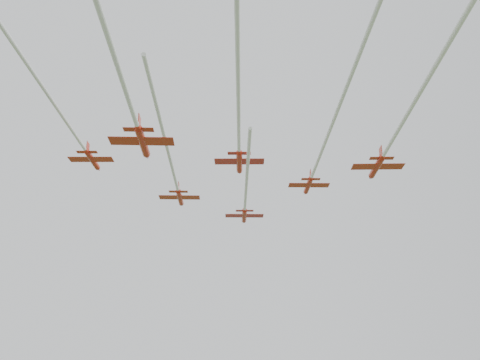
{
  "coord_description": "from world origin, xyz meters",
  "views": [
    {
      "loc": [
        4.74,
        -101.96,
        22.28
      ],
      "look_at": [
        1.91,
        -5.59,
        58.25
      ],
      "focal_mm": 40.0,
      "sensor_mm": 36.0,
      "label": 1
    }
  ],
  "objects_px": {
    "jet_row2_right": "(322,149)",
    "jet_row3_mid": "(239,128)",
    "jet_lead": "(245,199)",
    "jet_row4_left": "(134,116)",
    "jet_row3_left": "(72,130)",
    "jet_row3_right": "(396,134)",
    "jet_row2_left": "(173,172)"
  },
  "relations": [
    {
      "from": "jet_row3_mid",
      "to": "jet_row3_right",
      "type": "bearing_deg",
      "value": 6.92
    },
    {
      "from": "jet_row3_right",
      "to": "jet_row4_left",
      "type": "height_order",
      "value": "jet_row3_right"
    },
    {
      "from": "jet_lead",
      "to": "jet_row2_right",
      "type": "relative_size",
      "value": 0.78
    },
    {
      "from": "jet_row2_right",
      "to": "jet_row3_left",
      "type": "distance_m",
      "value": 42.27
    },
    {
      "from": "jet_lead",
      "to": "jet_row3_left",
      "type": "distance_m",
      "value": 40.36
    },
    {
      "from": "jet_row2_left",
      "to": "jet_row4_left",
      "type": "relative_size",
      "value": 1.22
    },
    {
      "from": "jet_row3_mid",
      "to": "jet_lead",
      "type": "bearing_deg",
      "value": 87.96
    },
    {
      "from": "jet_row2_right",
      "to": "jet_row3_right",
      "type": "relative_size",
      "value": 1.13
    },
    {
      "from": "jet_row2_left",
      "to": "jet_row2_right",
      "type": "distance_m",
      "value": 26.39
    },
    {
      "from": "jet_row3_left",
      "to": "jet_row3_mid",
      "type": "relative_size",
      "value": 0.92
    },
    {
      "from": "jet_row2_left",
      "to": "jet_row3_right",
      "type": "xyz_separation_m",
      "value": [
        36.77,
        -9.23,
        2.43
      ]
    },
    {
      "from": "jet_lead",
      "to": "jet_row4_left",
      "type": "height_order",
      "value": "jet_lead"
    },
    {
      "from": "jet_row4_left",
      "to": "jet_row3_left",
      "type": "bearing_deg",
      "value": 133.22
    },
    {
      "from": "jet_row3_mid",
      "to": "jet_row4_left",
      "type": "relative_size",
      "value": 1.23
    },
    {
      "from": "jet_lead",
      "to": "jet_row4_left",
      "type": "bearing_deg",
      "value": -111.63
    },
    {
      "from": "jet_row2_right",
      "to": "jet_row3_mid",
      "type": "distance_m",
      "value": 18.65
    },
    {
      "from": "jet_row3_left",
      "to": "jet_row2_right",
      "type": "bearing_deg",
      "value": 9.96
    },
    {
      "from": "jet_lead",
      "to": "jet_row3_mid",
      "type": "xyz_separation_m",
      "value": [
        -0.35,
        -32.92,
        0.59
      ]
    },
    {
      "from": "jet_row2_left",
      "to": "jet_row3_left",
      "type": "xyz_separation_m",
      "value": [
        -15.27,
        -9.39,
        3.74
      ]
    },
    {
      "from": "jet_row2_left",
      "to": "jet_row3_right",
      "type": "height_order",
      "value": "jet_row3_right"
    },
    {
      "from": "jet_row2_left",
      "to": "jet_row3_mid",
      "type": "distance_m",
      "value": 17.65
    },
    {
      "from": "jet_row3_left",
      "to": "jet_row4_left",
      "type": "relative_size",
      "value": 1.13
    },
    {
      "from": "jet_lead",
      "to": "jet_row3_right",
      "type": "relative_size",
      "value": 0.88
    },
    {
      "from": "jet_row3_mid",
      "to": "jet_row3_left",
      "type": "bearing_deg",
      "value": 171.27
    },
    {
      "from": "jet_row3_left",
      "to": "jet_lead",
      "type": "bearing_deg",
      "value": 45.32
    },
    {
      "from": "jet_lead",
      "to": "jet_row3_left",
      "type": "bearing_deg",
      "value": -135.44
    },
    {
      "from": "jet_lead",
      "to": "jet_row4_left",
      "type": "xyz_separation_m",
      "value": [
        -14.54,
        -41.57,
        -1.5
      ]
    },
    {
      "from": "jet_row2_left",
      "to": "jet_row4_left",
      "type": "height_order",
      "value": "jet_row4_left"
    },
    {
      "from": "jet_lead",
      "to": "jet_row2_left",
      "type": "distance_m",
      "value": 23.54
    },
    {
      "from": "jet_row2_right",
      "to": "jet_row3_left",
      "type": "xyz_separation_m",
      "value": [
        -41.41,
        -8.47,
        0.21
      ]
    },
    {
      "from": "jet_row3_mid",
      "to": "jet_row4_left",
      "type": "height_order",
      "value": "jet_row3_mid"
    },
    {
      "from": "jet_lead",
      "to": "jet_row3_left",
      "type": "xyz_separation_m",
      "value": [
        -27.52,
        -29.43,
        2.33
      ]
    }
  ]
}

